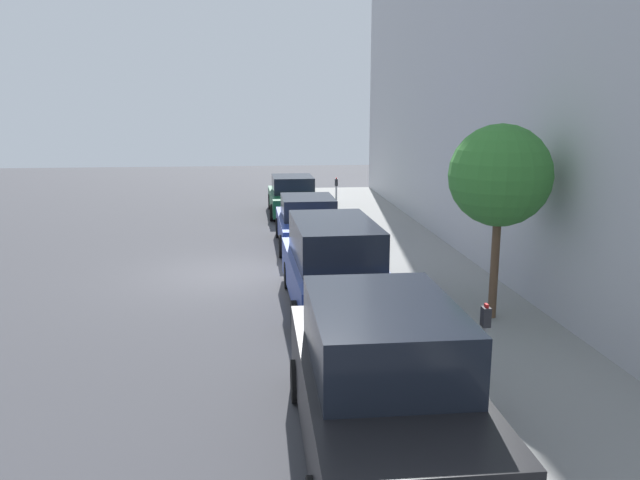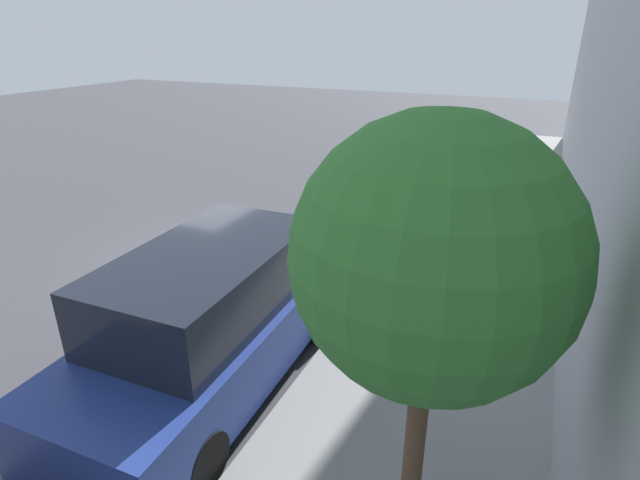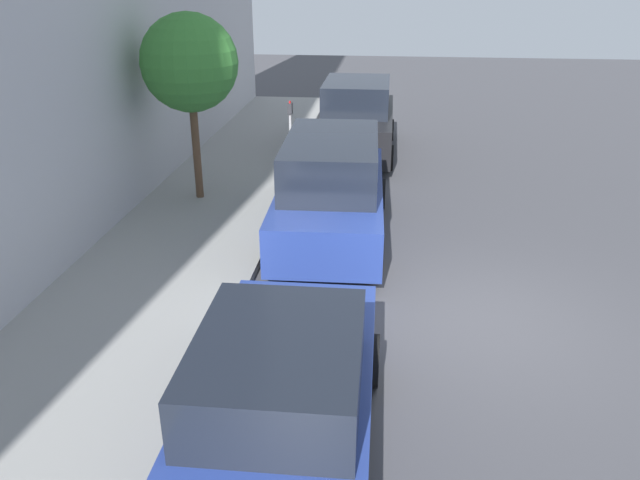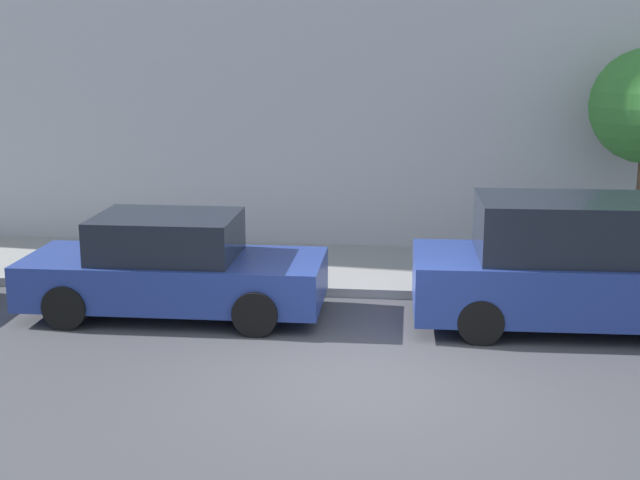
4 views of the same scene
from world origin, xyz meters
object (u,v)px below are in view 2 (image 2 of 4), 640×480
at_px(parking_meter_far, 474,147).
at_px(parked_sedan_third, 366,198).
at_px(street_tree, 433,258).
at_px(parked_minivan_second, 213,318).
at_px(parked_sedan_fourth, 421,148).

bearing_deg(parking_meter_far, parked_sedan_third, -106.01).
height_order(parked_sedan_third, street_tree, street_tree).
bearing_deg(parked_sedan_third, parked_minivan_second, -89.42).
distance_m(parked_minivan_second, parking_meter_far, 11.74).
bearing_deg(street_tree, parked_sedan_third, 112.25).
relative_size(parked_sedan_third, parked_sedan_fourth, 1.00).
bearing_deg(parked_sedan_third, parking_meter_far, 73.99).
xyz_separation_m(parked_minivan_second, street_tree, (3.01, -1.42, 2.05)).
xyz_separation_m(parking_meter_far, street_tree, (1.47, -13.06, 2.00)).
xyz_separation_m(parked_sedan_fourth, street_tree, (3.20, -13.35, 2.25)).
relative_size(parked_sedan_third, street_tree, 1.18).
distance_m(parked_sedan_fourth, parking_meter_far, 1.77).
distance_m(parked_sedan_third, street_tree, 8.41).
relative_size(parked_minivan_second, parked_sedan_fourth, 1.09).
bearing_deg(parked_sedan_fourth, parked_sedan_third, -88.72).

